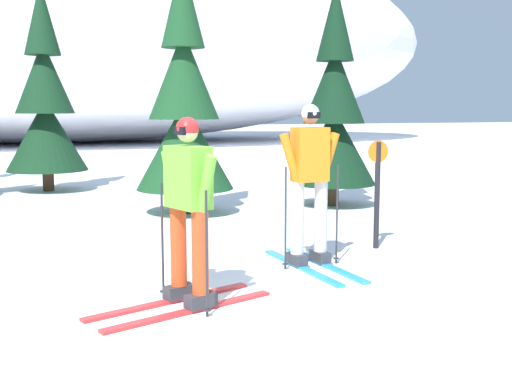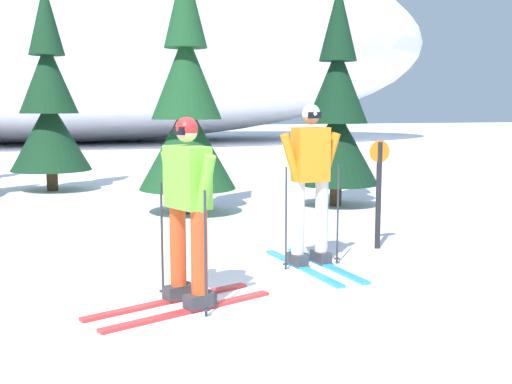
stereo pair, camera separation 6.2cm
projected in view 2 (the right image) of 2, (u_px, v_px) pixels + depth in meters
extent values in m
plane|color=white|center=(264.00, 310.00, 5.65)|extent=(120.00, 120.00, 0.00)
cube|color=red|center=(191.00, 310.00, 5.60)|extent=(1.67, 0.69, 0.03)
cube|color=red|center=(170.00, 301.00, 5.87)|extent=(1.67, 0.69, 0.03)
cube|color=#38383D|center=(200.00, 300.00, 5.65)|extent=(0.31, 0.23, 0.12)
cube|color=#38383D|center=(179.00, 291.00, 5.92)|extent=(0.31, 0.23, 0.12)
cylinder|color=#DB471E|center=(199.00, 252.00, 5.59)|extent=(0.15, 0.15, 0.75)
cylinder|color=#DB471E|center=(178.00, 246.00, 5.86)|extent=(0.15, 0.15, 0.75)
cube|color=#75C638|center=(187.00, 177.00, 5.64)|extent=(0.38, 0.50, 0.56)
cylinder|color=#75C638|center=(205.00, 187.00, 5.44)|extent=(0.19, 0.29, 0.58)
cylinder|color=#75C638|center=(171.00, 181.00, 5.86)|extent=(0.19, 0.29, 0.58)
sphere|color=beige|center=(187.00, 132.00, 5.59)|extent=(0.19, 0.19, 0.19)
sphere|color=red|center=(187.00, 128.00, 5.58)|extent=(0.21, 0.21, 0.21)
cube|color=black|center=(179.00, 131.00, 5.54)|extent=(0.08, 0.15, 0.07)
cylinder|color=#2D2D33|center=(206.00, 254.00, 5.40)|extent=(0.02, 0.02, 1.11)
cylinder|color=#2D2D33|center=(206.00, 310.00, 5.47)|extent=(0.07, 0.07, 0.01)
cylinder|color=#2D2D33|center=(162.00, 240.00, 5.97)|extent=(0.02, 0.02, 1.11)
cylinder|color=#2D2D33|center=(163.00, 291.00, 6.03)|extent=(0.07, 0.07, 0.01)
cube|color=#2893CC|center=(325.00, 265.00, 7.23)|extent=(0.24, 1.73, 0.03)
cube|color=#2893CC|center=(302.00, 267.00, 7.11)|extent=(0.24, 1.73, 0.03)
cube|color=#38383D|center=(321.00, 256.00, 7.31)|extent=(0.16, 0.29, 0.12)
cube|color=#38383D|center=(298.00, 259.00, 7.19)|extent=(0.16, 0.29, 0.12)
cylinder|color=silver|center=(322.00, 216.00, 7.25)|extent=(0.15, 0.15, 0.82)
cylinder|color=silver|center=(298.00, 218.00, 7.13)|extent=(0.15, 0.15, 0.82)
cube|color=orange|center=(311.00, 154.00, 7.10)|extent=(0.40, 0.27, 0.61)
cylinder|color=orange|center=(329.00, 158.00, 7.20)|extent=(0.28, 0.12, 0.58)
cylinder|color=orange|center=(291.00, 159.00, 7.01)|extent=(0.28, 0.12, 0.58)
sphere|color=#A37556|center=(311.00, 116.00, 7.04)|extent=(0.19, 0.19, 0.19)
sphere|color=white|center=(311.00, 113.00, 7.04)|extent=(0.21, 0.21, 0.21)
cube|color=black|center=(315.00, 115.00, 6.97)|extent=(0.15, 0.05, 0.07)
cylinder|color=#2D2D33|center=(338.00, 215.00, 7.27)|extent=(0.02, 0.02, 1.16)
cylinder|color=#2D2D33|center=(337.00, 259.00, 7.33)|extent=(0.07, 0.07, 0.01)
cylinder|color=#2D2D33|center=(286.00, 219.00, 7.00)|extent=(0.02, 0.02, 1.16)
cylinder|color=#2D2D33|center=(286.00, 264.00, 7.07)|extent=(0.07, 0.07, 0.01)
cylinder|color=#47301E|center=(52.00, 177.00, 13.79)|extent=(0.24, 0.24, 0.60)
cone|color=#14381E|center=(50.00, 135.00, 13.67)|extent=(1.72, 1.72, 1.54)
cone|color=#14381E|center=(48.00, 77.00, 13.51)|extent=(1.24, 1.24, 1.54)
cone|color=#14381E|center=(45.00, 18.00, 13.34)|extent=(0.76, 0.76, 1.54)
cylinder|color=#47301E|center=(188.00, 197.00, 10.80)|extent=(0.23, 0.23, 0.58)
cone|color=#194723|center=(187.00, 146.00, 10.69)|extent=(1.65, 1.65, 1.47)
cone|color=#194723|center=(186.00, 75.00, 10.53)|extent=(1.18, 1.18, 1.47)
cone|color=#194723|center=(185.00, 2.00, 10.37)|extent=(0.72, 0.72, 1.47)
cylinder|color=#47301E|center=(336.00, 191.00, 11.66)|extent=(0.22, 0.22, 0.54)
cone|color=black|center=(336.00, 146.00, 11.55)|extent=(1.56, 1.56, 1.39)
cone|color=black|center=(337.00, 85.00, 11.41)|extent=(1.12, 1.12, 1.39)
cone|color=black|center=(339.00, 21.00, 11.26)|extent=(0.68, 0.68, 1.39)
ellipsoid|color=white|center=(60.00, 36.00, 32.51)|extent=(41.33, 19.92, 10.99)
cylinder|color=black|center=(379.00, 196.00, 8.05)|extent=(0.07, 0.07, 1.37)
cylinder|color=orange|center=(380.00, 152.00, 7.98)|extent=(0.28, 0.02, 0.28)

